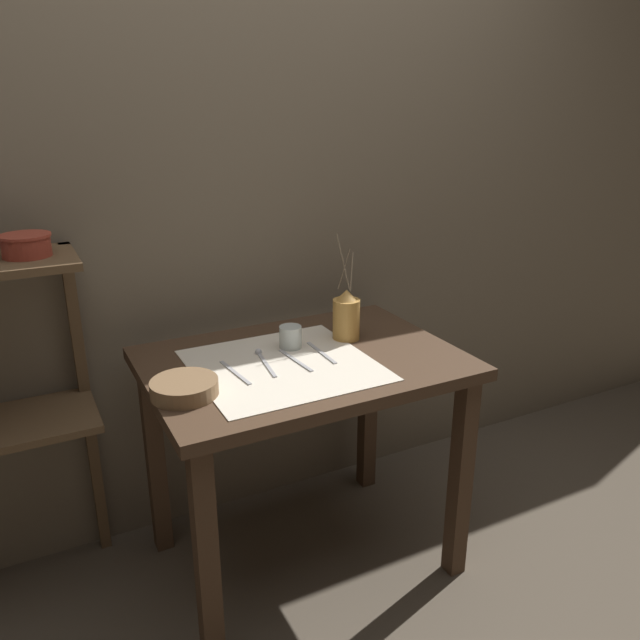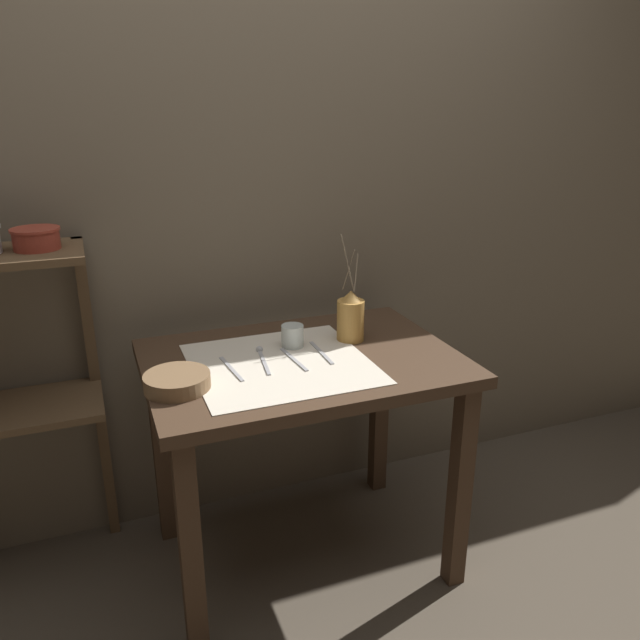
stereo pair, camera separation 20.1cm
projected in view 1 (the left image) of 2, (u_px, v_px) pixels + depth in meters
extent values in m
plane|color=brown|center=(305.00, 556.00, 2.30)|extent=(12.00, 12.00, 0.00)
cube|color=#6B5E4C|center=(246.00, 211.00, 2.29)|extent=(7.00, 0.06, 2.40)
cube|color=#422D1E|center=(303.00, 363.00, 2.03)|extent=(1.01, 0.72, 0.04)
cube|color=#422D1E|center=(207.00, 563.00, 1.72)|extent=(0.06, 0.06, 0.76)
cube|color=#422D1E|center=(461.00, 479.00, 2.11)|extent=(0.06, 0.06, 0.76)
cube|color=#422D1E|center=(155.00, 458.00, 2.23)|extent=(0.06, 0.06, 0.76)
cube|color=#422D1E|center=(368.00, 405.00, 2.61)|extent=(0.06, 0.06, 0.76)
cube|color=brown|center=(13.00, 425.00, 1.93)|extent=(0.50, 0.31, 0.02)
cube|color=brown|center=(87.00, 407.00, 2.16)|extent=(0.04, 0.04, 1.16)
cube|color=beige|center=(283.00, 365.00, 1.97)|extent=(0.55, 0.54, 0.00)
cylinder|color=#B7843D|center=(346.00, 319.00, 2.16)|extent=(0.09, 0.09, 0.14)
cone|color=#B7843D|center=(347.00, 295.00, 2.13)|extent=(0.07, 0.07, 0.04)
cylinder|color=brown|center=(344.00, 269.00, 2.11)|extent=(0.04, 0.02, 0.14)
cylinder|color=brown|center=(343.00, 262.00, 2.09)|extent=(0.04, 0.03, 0.19)
cylinder|color=brown|center=(352.00, 272.00, 2.10)|extent=(0.03, 0.03, 0.13)
cylinder|color=brown|center=(184.00, 388.00, 1.76)|extent=(0.19, 0.19, 0.05)
cylinder|color=#B7C1BC|center=(290.00, 337.00, 2.09)|extent=(0.08, 0.08, 0.08)
cube|color=#A8A8AD|center=(235.00, 372.00, 1.91)|extent=(0.03, 0.20, 0.00)
cube|color=#A8A8AD|center=(267.00, 364.00, 1.96)|extent=(0.04, 0.20, 0.00)
sphere|color=#A8A8AD|center=(258.00, 352.00, 2.05)|extent=(0.02, 0.02, 0.02)
cube|color=#A8A8AD|center=(296.00, 360.00, 2.00)|extent=(0.03, 0.20, 0.00)
cube|color=#A8A8AD|center=(322.00, 353.00, 2.05)|extent=(0.01, 0.20, 0.00)
cylinder|color=#9E3828|center=(26.00, 245.00, 1.79)|extent=(0.14, 0.14, 0.06)
cylinder|color=#9E3828|center=(25.00, 236.00, 1.78)|extent=(0.14, 0.14, 0.01)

